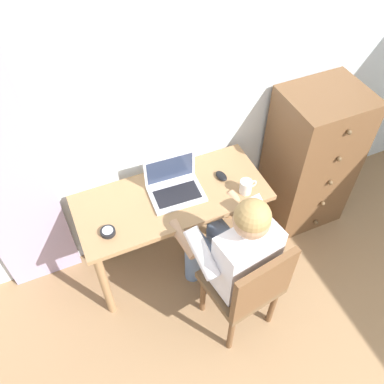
{
  "coord_description": "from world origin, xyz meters",
  "views": [
    {
      "loc": [
        -0.89,
        0.21,
        2.79
      ],
      "look_at": [
        -0.21,
        1.76,
        0.85
      ],
      "focal_mm": 39.08,
      "sensor_mm": 36.0,
      "label": 1
    }
  ],
  "objects": [
    {
      "name": "computer_mouse",
      "position": [
        0.05,
        1.88,
        0.76
      ],
      "size": [
        0.07,
        0.11,
        0.03
      ],
      "primitive_type": "ellipsoid",
      "rotation": [
        0.0,
        0.0,
        0.14
      ],
      "color": "black",
      "rests_on": "desk"
    },
    {
      "name": "wall_back",
      "position": [
        0.0,
        2.2,
        1.25
      ],
      "size": [
        4.8,
        0.05,
        2.5
      ],
      "primitive_type": "cube",
      "color": "silver",
      "rests_on": "ground_plane"
    },
    {
      "name": "desk",
      "position": [
        -0.31,
        1.86,
        0.63
      ],
      "size": [
        1.25,
        0.54,
        0.75
      ],
      "color": "#9E754C",
      "rests_on": "ground_plane"
    },
    {
      "name": "curtain_panel",
      "position": [
        -1.23,
        2.13,
        1.09
      ],
      "size": [
        0.48,
        0.03,
        2.18
      ],
      "primitive_type": "cube",
      "color": "#B29EBC",
      "rests_on": "ground_plane"
    },
    {
      "name": "coffee_mug",
      "position": [
        0.14,
        1.71,
        0.79
      ],
      "size": [
        0.12,
        0.08,
        0.09
      ],
      "color": "silver",
      "rests_on": "desk"
    },
    {
      "name": "person_seated",
      "position": [
        -0.11,
        1.38,
        0.69
      ],
      "size": [
        0.59,
        0.63,
        1.22
      ],
      "color": "#6B84AD",
      "rests_on": "ground_plane"
    },
    {
      "name": "laptop",
      "position": [
        -0.28,
        1.9,
        0.8
      ],
      "size": [
        0.35,
        0.27,
        0.24
      ],
      "color": "silver",
      "rests_on": "desk"
    },
    {
      "name": "chair",
      "position": [
        -0.09,
        1.2,
        0.51
      ],
      "size": [
        0.48,
        0.46,
        0.9
      ],
      "color": "brown",
      "rests_on": "ground_plane"
    },
    {
      "name": "desk_clock",
      "position": [
        -0.77,
        1.74,
        0.76
      ],
      "size": [
        0.09,
        0.09,
        0.03
      ],
      "color": "black",
      "rests_on": "desk"
    },
    {
      "name": "dresser",
      "position": [
        0.82,
        1.9,
        0.59
      ],
      "size": [
        0.56,
        0.51,
        1.18
      ],
      "color": "brown",
      "rests_on": "ground_plane"
    }
  ]
}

